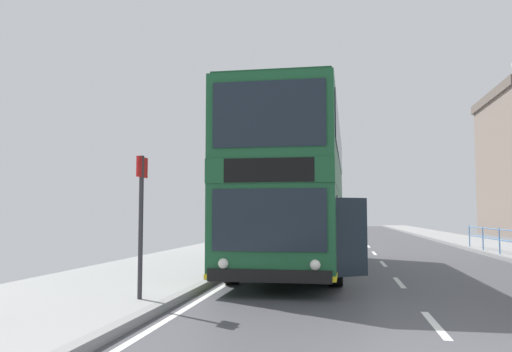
{
  "coord_description": "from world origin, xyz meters",
  "views": [
    {
      "loc": [
        -1.32,
        -5.47,
        1.59
      ],
      "look_at": [
        -3.34,
        6.91,
        2.52
      ],
      "focal_mm": 36.85,
      "sensor_mm": 36.0,
      "label": 1
    }
  ],
  "objects": [
    {
      "name": "bus_stop_sign_near",
      "position": [
        -4.78,
        3.27,
        1.68
      ],
      "size": [
        0.08,
        0.44,
        2.49
      ],
      "color": "#2D2D33",
      "rests_on": "ground"
    },
    {
      "name": "double_decker_bus_main",
      "position": [
        -2.6,
        9.66,
        2.32
      ],
      "size": [
        3.19,
        10.85,
        4.44
      ],
      "color": "#19512D",
      "rests_on": "ground"
    }
  ]
}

